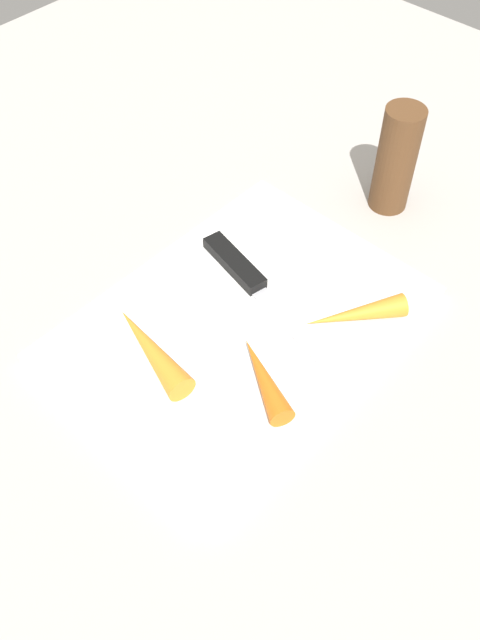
{
  "coord_description": "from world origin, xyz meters",
  "views": [
    {
      "loc": [
        -0.33,
        -0.3,
        0.55
      ],
      "look_at": [
        0.0,
        0.0,
        0.01
      ],
      "focal_mm": 38.72,
      "sensor_mm": 36.0,
      "label": 1
    }
  ],
  "objects_px": {
    "knife": "(241,270)",
    "cutting_board": "(240,324)",
    "carrot_longest": "(151,349)",
    "carrot_medium": "(355,314)",
    "carrot_shortest": "(264,378)",
    "pepper_grinder": "(394,158)"
  },
  "relations": [
    {
      "from": "knife",
      "to": "cutting_board",
      "type": "bearing_deg",
      "value": -36.55
    },
    {
      "from": "cutting_board",
      "to": "carrot_medium",
      "type": "relative_size",
      "value": 3.48
    },
    {
      "from": "cutting_board",
      "to": "knife",
      "type": "distance_m",
      "value": 0.06
    },
    {
      "from": "carrot_shortest",
      "to": "cutting_board",
      "type": "bearing_deg",
      "value": -4.64
    },
    {
      "from": "carrot_shortest",
      "to": "carrot_medium",
      "type": "distance_m",
      "value": 0.12
    },
    {
      "from": "carrot_medium",
      "to": "pepper_grinder",
      "type": "xyz_separation_m",
      "value": [
        0.18,
        0.09,
        0.04
      ]
    },
    {
      "from": "cutting_board",
      "to": "carrot_longest",
      "type": "height_order",
      "value": "carrot_longest"
    },
    {
      "from": "cutting_board",
      "to": "carrot_shortest",
      "type": "distance_m",
      "value": 0.08
    },
    {
      "from": "cutting_board",
      "to": "carrot_medium",
      "type": "xyz_separation_m",
      "value": [
        0.08,
        -0.09,
        0.02
      ]
    },
    {
      "from": "cutting_board",
      "to": "knife",
      "type": "height_order",
      "value": "knife"
    },
    {
      "from": "carrot_shortest",
      "to": "pepper_grinder",
      "type": "height_order",
      "value": "pepper_grinder"
    },
    {
      "from": "cutting_board",
      "to": "carrot_shortest",
      "type": "height_order",
      "value": "carrot_shortest"
    },
    {
      "from": "knife",
      "to": "carrot_medium",
      "type": "bearing_deg",
      "value": 24.69
    },
    {
      "from": "carrot_longest",
      "to": "carrot_medium",
      "type": "bearing_deg",
      "value": -112.35
    },
    {
      "from": "cutting_board",
      "to": "knife",
      "type": "relative_size",
      "value": 1.8
    },
    {
      "from": "cutting_board",
      "to": "carrot_shortest",
      "type": "xyz_separation_m",
      "value": [
        -0.04,
        -0.07,
        0.02
      ]
    },
    {
      "from": "cutting_board",
      "to": "carrot_longest",
      "type": "relative_size",
      "value": 3.12
    },
    {
      "from": "knife",
      "to": "pepper_grinder",
      "type": "xyz_separation_m",
      "value": [
        0.21,
        -0.04,
        0.05
      ]
    },
    {
      "from": "carrot_longest",
      "to": "carrot_medium",
      "type": "relative_size",
      "value": 1.11
    },
    {
      "from": "knife",
      "to": "carrot_medium",
      "type": "distance_m",
      "value": 0.13
    },
    {
      "from": "cutting_board",
      "to": "pepper_grinder",
      "type": "bearing_deg",
      "value": 0.76
    },
    {
      "from": "carrot_shortest",
      "to": "knife",
      "type": "bearing_deg",
      "value": -12.01
    }
  ]
}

